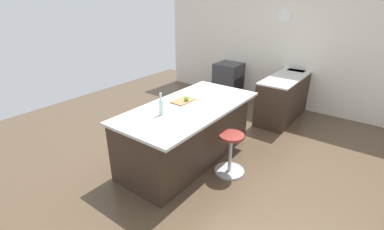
% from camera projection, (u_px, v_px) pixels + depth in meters
% --- Properties ---
extents(ground_plane, '(7.83, 7.83, 0.00)m').
position_uv_depth(ground_plane, '(193.00, 151.00, 4.67)').
color(ground_plane, brown).
extents(interior_partition_left, '(0.15, 5.64, 2.66)m').
position_uv_depth(interior_partition_left, '(271.00, 46.00, 6.35)').
color(interior_partition_left, silver).
rests_on(interior_partition_left, ground_plane).
extents(sink_cabinet, '(2.42, 0.60, 1.17)m').
position_uv_depth(sink_cabinet, '(291.00, 92.00, 6.07)').
color(sink_cabinet, '#38281E').
rests_on(sink_cabinet, ground_plane).
extents(oven_range, '(0.60, 0.61, 0.86)m').
position_uv_depth(oven_range, '(228.00, 80.00, 6.93)').
color(oven_range, '#38383D').
rests_on(oven_range, ground_plane).
extents(kitchen_island, '(2.30, 1.13, 0.91)m').
position_uv_depth(kitchen_island, '(187.00, 132.00, 4.30)').
color(kitchen_island, '#38281E').
rests_on(kitchen_island, ground_plane).
extents(stool_by_window, '(0.44, 0.44, 0.62)m').
position_uv_depth(stool_by_window, '(230.00, 155.00, 4.00)').
color(stool_by_window, '#B7B7BC').
rests_on(stool_by_window, ground_plane).
extents(cutting_board, '(0.36, 0.24, 0.02)m').
position_uv_depth(cutting_board, '(183.00, 101.00, 4.26)').
color(cutting_board, olive).
rests_on(cutting_board, kitchen_island).
extents(apple_green, '(0.07, 0.07, 0.07)m').
position_uv_depth(apple_green, '(186.00, 99.00, 4.21)').
color(apple_green, '#609E2D').
rests_on(apple_green, cutting_board).
extents(water_bottle, '(0.06, 0.06, 0.31)m').
position_uv_depth(water_bottle, '(161.00, 106.00, 3.74)').
color(water_bottle, silver).
rests_on(water_bottle, kitchen_island).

